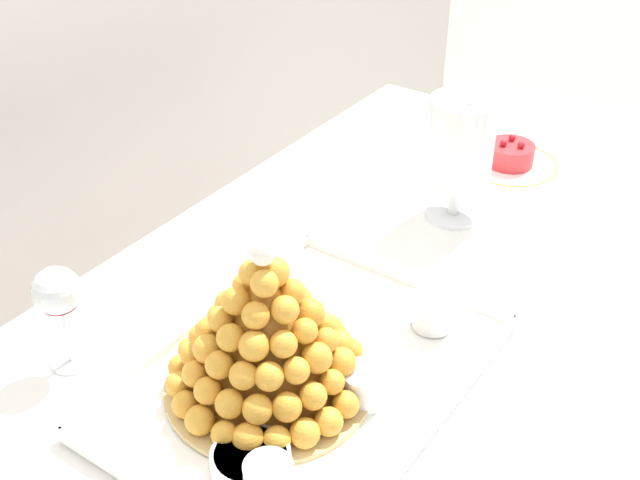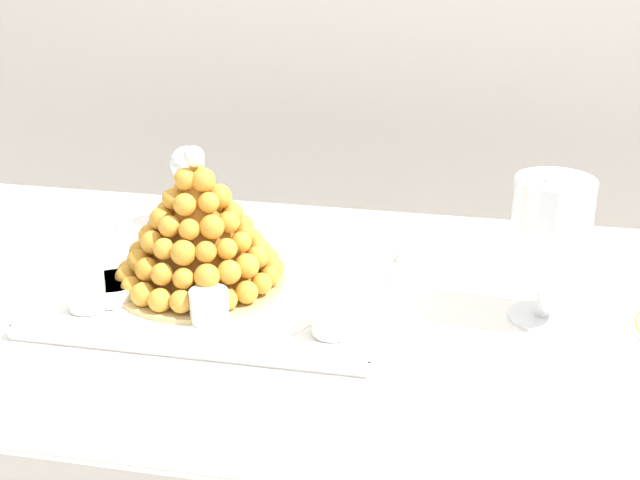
% 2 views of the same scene
% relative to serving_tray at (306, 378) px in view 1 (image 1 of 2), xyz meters
% --- Properties ---
extents(buffet_table, '(1.62, 0.86, 0.78)m').
position_rel_serving_tray_xyz_m(buffet_table, '(0.14, 0.01, -0.11)').
color(buffet_table, brown).
rests_on(buffet_table, ground_plane).
extents(serving_tray, '(0.53, 0.38, 0.02)m').
position_rel_serving_tray_xyz_m(serving_tray, '(0.00, 0.00, 0.00)').
color(serving_tray, white).
rests_on(serving_tray, buffet_table).
extents(croquembouche, '(0.28, 0.28, 0.23)m').
position_rel_serving_tray_xyz_m(croquembouche, '(-0.05, 0.03, 0.09)').
color(croquembouche, tan).
rests_on(croquembouche, serving_tray).
extents(dessert_cup_mid_left, '(0.06, 0.06, 0.05)m').
position_rel_serving_tray_xyz_m(dessert_cup_mid_left, '(0.01, -0.09, 0.02)').
color(dessert_cup_mid_left, silver).
rests_on(dessert_cup_mid_left, serving_tray).
extents(dessert_cup_centre, '(0.06, 0.06, 0.05)m').
position_rel_serving_tray_xyz_m(dessert_cup_centre, '(0.19, -0.09, 0.03)').
color(dessert_cup_centre, silver).
rests_on(dessert_cup_centre, serving_tray).
extents(creme_brulee_ramekin, '(0.10, 0.10, 0.03)m').
position_rel_serving_tray_xyz_m(creme_brulee_ramekin, '(-0.17, -0.04, 0.02)').
color(creme_brulee_ramekin, white).
rests_on(creme_brulee_ramekin, serving_tray).
extents(macaron_goblet, '(0.12, 0.12, 0.23)m').
position_rel_serving_tray_xyz_m(macaron_goblet, '(0.49, 0.03, 0.14)').
color(macaron_goblet, white).
rests_on(macaron_goblet, buffet_table).
extents(fruit_tart_plate, '(0.20, 0.20, 0.06)m').
position_rel_serving_tray_xyz_m(fruit_tart_plate, '(0.72, 0.03, 0.01)').
color(fruit_tart_plate, white).
rests_on(fruit_tart_plate, buffet_table).
extents(wine_glass, '(0.07, 0.07, 0.16)m').
position_rel_serving_tray_xyz_m(wine_glass, '(-0.16, 0.29, 0.11)').
color(wine_glass, silver).
rests_on(wine_glass, buffet_table).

